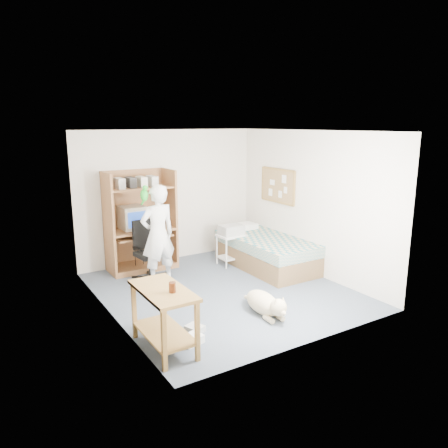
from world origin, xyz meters
name	(u,v)px	position (x,y,z in m)	size (l,w,h in m)	color
floor	(223,291)	(0.00, 0.00, 0.00)	(4.00, 4.00, 0.00)	#4D5969
wall_back	(169,196)	(0.00, 2.00, 1.25)	(3.60, 0.02, 2.50)	silver
wall_right	(311,203)	(1.80, 0.00, 1.25)	(0.02, 4.00, 2.50)	silver
wall_left	(107,229)	(-1.80, 0.00, 1.25)	(0.02, 4.00, 2.50)	silver
ceiling	(223,131)	(0.00, 0.00, 2.50)	(3.60, 4.00, 0.02)	white
computer_hutch	(140,225)	(-0.70, 1.74, 0.82)	(1.20, 0.63, 1.80)	brown
bed	(266,252)	(1.30, 0.62, 0.29)	(1.02, 2.02, 0.66)	brown
side_desk	(164,310)	(-1.55, -1.20, 0.49)	(0.50, 1.00, 0.75)	olive
corkboard	(278,186)	(1.77, 0.90, 1.45)	(0.04, 0.94, 0.66)	olive
office_chair	(149,258)	(-0.78, 1.16, 0.36)	(0.56, 0.56, 1.00)	black
person	(158,235)	(-0.73, 0.86, 0.83)	(0.61, 0.40, 1.66)	white
parrot	(144,194)	(-0.93, 0.87, 1.52)	(0.12, 0.21, 0.34)	#148E24
dog	(265,303)	(0.03, -1.06, 0.16)	(0.36, 1.01, 0.38)	beige
printer_cart	(231,245)	(0.82, 1.06, 0.39)	(0.49, 0.40, 0.58)	white
printer	(231,230)	(0.82, 1.06, 0.67)	(0.42, 0.32, 0.18)	#AAA9A5
crt_monitor	(132,217)	(-0.83, 1.75, 0.97)	(0.44, 0.47, 0.40)	beige
keyboard	(144,235)	(-0.69, 1.58, 0.67)	(0.45, 0.16, 0.03)	beige
pencil_cup	(161,223)	(-0.33, 1.65, 0.82)	(0.08, 0.08, 0.12)	gold
drink_glass	(172,287)	(-1.50, -1.35, 0.81)	(0.08, 0.08, 0.12)	#3F1A0A
floor_box_a	(192,339)	(-1.22, -1.26, 0.05)	(0.25, 0.20, 0.10)	white
floor_box_b	(195,329)	(-1.05, -1.01, 0.04)	(0.18, 0.22, 0.08)	#B2B2AD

